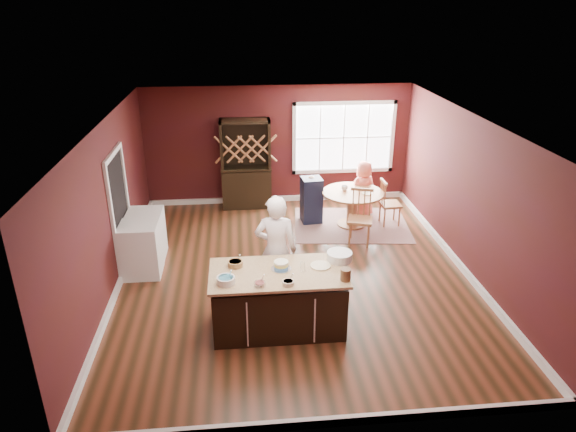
# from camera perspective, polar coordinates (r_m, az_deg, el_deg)

# --- Properties ---
(room_shell) EXTENTS (7.00, 7.00, 7.00)m
(room_shell) POSITION_cam_1_polar(r_m,az_deg,el_deg) (8.47, 0.79, 1.51)
(room_shell) COLOR brown
(room_shell) RESTS_ON ground
(window) EXTENTS (2.36, 0.10, 1.66)m
(window) POSITION_cam_1_polar(r_m,az_deg,el_deg) (11.91, 6.20, 8.65)
(window) COLOR white
(window) RESTS_ON room_shell
(doorway) EXTENTS (0.08, 1.26, 2.13)m
(doorway) POSITION_cam_1_polar(r_m,az_deg,el_deg) (9.34, -18.08, 0.29)
(doorway) COLOR white
(doorway) RESTS_ON room_shell
(kitchen_island) EXTENTS (1.94, 1.01, 0.92)m
(kitchen_island) POSITION_cam_1_polar(r_m,az_deg,el_deg) (7.51, -1.08, -9.41)
(kitchen_island) COLOR black
(kitchen_island) RESTS_ON ground
(dining_table) EXTENTS (1.27, 1.27, 0.75)m
(dining_table) POSITION_cam_1_polar(r_m,az_deg,el_deg) (10.79, 7.16, 1.60)
(dining_table) COLOR #95522A
(dining_table) RESTS_ON ground
(baker) EXTENTS (0.71, 0.53, 1.80)m
(baker) POSITION_cam_1_polar(r_m,az_deg,el_deg) (7.89, -1.34, -3.82)
(baker) COLOR white
(baker) RESTS_ON ground
(layer_cake) EXTENTS (0.29, 0.29, 0.12)m
(layer_cake) POSITION_cam_1_polar(r_m,az_deg,el_deg) (7.30, -0.76, -5.50)
(layer_cake) COLOR white
(layer_cake) RESTS_ON kitchen_island
(bowl_blue) EXTENTS (0.25, 0.25, 0.10)m
(bowl_blue) POSITION_cam_1_polar(r_m,az_deg,el_deg) (7.02, -6.91, -7.10)
(bowl_blue) COLOR silver
(bowl_blue) RESTS_ON kitchen_island
(bowl_yellow) EXTENTS (0.22, 0.22, 0.08)m
(bowl_yellow) POSITION_cam_1_polar(r_m,az_deg,el_deg) (7.42, -5.87, -5.29)
(bowl_yellow) COLOR #A6793D
(bowl_yellow) RESTS_ON kitchen_island
(bowl_pink) EXTENTS (0.16, 0.16, 0.06)m
(bowl_pink) POSITION_cam_1_polar(r_m,az_deg,el_deg) (6.93, -3.16, -7.56)
(bowl_pink) COLOR silver
(bowl_pink) RESTS_ON kitchen_island
(bowl_olive) EXTENTS (0.16, 0.16, 0.06)m
(bowl_olive) POSITION_cam_1_polar(r_m,az_deg,el_deg) (6.94, 0.02, -7.43)
(bowl_olive) COLOR beige
(bowl_olive) RESTS_ON kitchen_island
(drinking_glass) EXTENTS (0.07, 0.07, 0.15)m
(drinking_glass) POSITION_cam_1_polar(r_m,az_deg,el_deg) (7.24, 1.64, -5.68)
(drinking_glass) COLOR white
(drinking_glass) RESTS_ON kitchen_island
(dinner_plate) EXTENTS (0.29, 0.29, 0.02)m
(dinner_plate) POSITION_cam_1_polar(r_m,az_deg,el_deg) (7.41, 3.63, -5.53)
(dinner_plate) COLOR #EEE6CA
(dinner_plate) RESTS_ON kitchen_island
(white_tub) EXTENTS (0.37, 0.37, 0.13)m
(white_tub) POSITION_cam_1_polar(r_m,az_deg,el_deg) (7.57, 5.74, -4.46)
(white_tub) COLOR white
(white_tub) RESTS_ON kitchen_island
(stoneware_crock) EXTENTS (0.14, 0.14, 0.17)m
(stoneware_crock) POSITION_cam_1_polar(r_m,az_deg,el_deg) (7.06, 6.41, -6.48)
(stoneware_crock) COLOR brown
(stoneware_crock) RESTS_ON kitchen_island
(rug) EXTENTS (2.55, 2.07, 0.01)m
(rug) POSITION_cam_1_polar(r_m,az_deg,el_deg) (10.99, 7.03, -0.96)
(rug) COLOR brown
(rug) RESTS_ON ground
(chair_east) EXTENTS (0.42, 0.44, 1.00)m
(chair_east) POSITION_cam_1_polar(r_m,az_deg,el_deg) (10.97, 11.32, 1.51)
(chair_east) COLOR #8F6022
(chair_east) RESTS_ON ground
(chair_south) EXTENTS (0.57, 0.55, 1.10)m
(chair_south) POSITION_cam_1_polar(r_m,az_deg,el_deg) (9.99, 8.03, -0.17)
(chair_south) COLOR brown
(chair_south) RESTS_ON ground
(chair_north) EXTENTS (0.49, 0.48, 0.90)m
(chair_north) POSITION_cam_1_polar(r_m,az_deg,el_deg) (11.63, 7.92, 2.77)
(chair_north) COLOR brown
(chair_north) RESTS_ON ground
(seated_woman) EXTENTS (0.71, 0.60, 1.24)m
(seated_woman) POSITION_cam_1_polar(r_m,az_deg,el_deg) (11.27, 8.37, 2.98)
(seated_woman) COLOR #E36755
(seated_woman) RESTS_ON ground
(high_chair) EXTENTS (0.45, 0.45, 1.03)m
(high_chair) POSITION_cam_1_polar(r_m,az_deg,el_deg) (10.90, 2.61, 1.89)
(high_chair) COLOR black
(high_chair) RESTS_ON ground
(toddler) EXTENTS (0.18, 0.14, 0.26)m
(toddler) POSITION_cam_1_polar(r_m,az_deg,el_deg) (10.87, 2.98, 3.50)
(toddler) COLOR #8CA5BF
(toddler) RESTS_ON high_chair
(table_plate) EXTENTS (0.22, 0.22, 0.02)m
(table_plate) POSITION_cam_1_polar(r_m,az_deg,el_deg) (10.64, 8.77, 2.50)
(table_plate) COLOR beige
(table_plate) RESTS_ON dining_table
(table_cup) EXTENTS (0.14, 0.14, 0.10)m
(table_cup) POSITION_cam_1_polar(r_m,az_deg,el_deg) (10.76, 6.30, 3.11)
(table_cup) COLOR white
(table_cup) RESTS_ON dining_table
(hutch) EXTENTS (1.10, 0.46, 2.02)m
(hutch) POSITION_cam_1_polar(r_m,az_deg,el_deg) (11.57, -4.69, 5.75)
(hutch) COLOR black
(hutch) RESTS_ON ground
(washer) EXTENTS (0.64, 0.62, 0.93)m
(washer) POSITION_cam_1_polar(r_m,az_deg,el_deg) (9.21, -16.03, -3.60)
(washer) COLOR white
(washer) RESTS_ON ground
(dryer) EXTENTS (0.63, 0.61, 0.91)m
(dryer) POSITION_cam_1_polar(r_m,az_deg,el_deg) (9.78, -15.42, -1.97)
(dryer) COLOR white
(dryer) RESTS_ON ground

